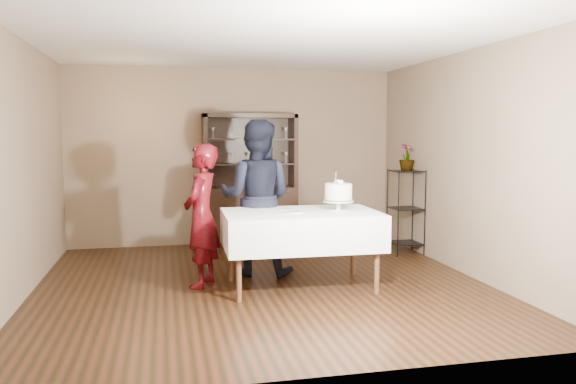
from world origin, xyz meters
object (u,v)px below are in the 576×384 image
cake_table (301,230)px  plant_etagere (406,208)px  cake (338,194)px  potted_plant (407,157)px  man (256,198)px  woman (202,216)px  china_hutch (250,202)px

cake_table → plant_etagere: bearing=36.9°
cake_table → cake: (0.43, 0.02, 0.39)m
cake_table → potted_plant: bearing=36.3°
cake_table → potted_plant: size_ratio=4.57×
man → plant_etagere: bearing=-142.8°
plant_etagere → man: 2.39m
plant_etagere → man: bearing=-162.9°
cake → man: bearing=139.8°
woman → man: man is taller
china_hutch → cake: 2.55m
woman → cake: (1.50, -0.28, 0.24)m
man → cake: 1.08m
plant_etagere → cake: size_ratio=2.54×
plant_etagere → cake: bearing=-136.2°
woman → man: (0.68, 0.42, 0.14)m
cake → potted_plant: (1.43, 1.35, 0.34)m
cake_table → potted_plant: potted_plant is taller
china_hutch → man: 1.78m
plant_etagere → woman: size_ratio=0.75×
plant_etagere → woman: woman is taller
woman → potted_plant: (2.93, 1.07, 0.58)m
man → cake: size_ratio=3.97×
potted_plant → man: bearing=-163.7°
cake → plant_etagere: bearing=43.8°
potted_plant → china_hutch: bearing=152.0°
plant_etagere → potted_plant: potted_plant is taller
man → cake: (0.82, -0.69, 0.10)m
cake_table → woman: woman is taller
cake_table → woman: bearing=164.5°
plant_etagere → potted_plant: 0.73m
cake_table → woman: (-1.07, 0.30, 0.15)m
cake → cake_table: bearing=-177.3°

